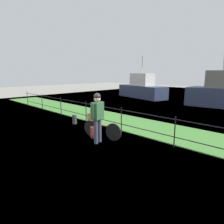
% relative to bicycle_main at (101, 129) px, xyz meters
% --- Properties ---
extents(ground_plane, '(60.00, 60.00, 0.00)m').
position_rel_bicycle_main_xyz_m(ground_plane, '(0.07, -0.99, -0.33)').
color(ground_plane, gray).
extents(grass_strip, '(27.00, 2.40, 0.03)m').
position_rel_bicycle_main_xyz_m(grass_strip, '(0.07, 2.37, -0.31)').
color(grass_strip, '#478438').
rests_on(grass_strip, ground).
extents(harbor_water, '(30.00, 30.00, 0.00)m').
position_rel_bicycle_main_xyz_m(harbor_water, '(0.07, 10.68, -0.32)').
color(harbor_water, '#426684').
rests_on(harbor_water, ground).
extents(iron_fence, '(18.04, 0.04, 1.02)m').
position_rel_bicycle_main_xyz_m(iron_fence, '(0.07, 0.98, 0.27)').
color(iron_fence, black).
rests_on(iron_fence, ground).
extents(bicycle_main, '(1.57, 0.40, 0.61)m').
position_rel_bicycle_main_xyz_m(bicycle_main, '(0.00, 0.00, 0.00)').
color(bicycle_main, black).
rests_on(bicycle_main, ground).
extents(wooden_crate, '(0.41, 0.34, 0.27)m').
position_rel_bicycle_main_xyz_m(wooden_crate, '(-0.34, -0.08, 0.42)').
color(wooden_crate, '#A87F51').
rests_on(wooden_crate, bicycle_main).
extents(terrier_dog, '(0.32, 0.20, 0.18)m').
position_rel_bicycle_main_xyz_m(terrier_dog, '(-0.32, -0.07, 0.64)').
color(terrier_dog, '#4C3D2D').
rests_on(terrier_dog, wooden_crate).
extents(cyclist_person, '(0.34, 0.53, 1.68)m').
position_rel_bicycle_main_xyz_m(cyclist_person, '(0.26, -0.40, 0.68)').
color(cyclist_person, '#383D51').
rests_on(cyclist_person, ground).
extents(backpack_on_paving, '(0.33, 0.28, 0.40)m').
position_rel_bicycle_main_xyz_m(backpack_on_paving, '(-0.28, -0.16, -0.13)').
color(backpack_on_paving, maroon).
rests_on(backpack_on_paving, ground).
extents(mooring_bollard, '(0.20, 0.20, 0.42)m').
position_rel_bicycle_main_xyz_m(mooring_bollard, '(-2.41, 0.48, -0.12)').
color(mooring_bollard, '#38383D').
rests_on(mooring_bollard, ground).
extents(moored_boat_mid, '(4.40, 2.59, 4.08)m').
position_rel_bicycle_main_xyz_m(moored_boat_mid, '(0.68, 10.47, 0.60)').
color(moored_boat_mid, '#2D3856').
rests_on(moored_boat_mid, ground).
extents(moored_boat_far, '(5.49, 2.81, 3.86)m').
position_rel_bicycle_main_xyz_m(moored_boat_far, '(-6.27, 10.68, 0.51)').
color(moored_boat_far, '#2D3856').
rests_on(moored_boat_far, ground).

